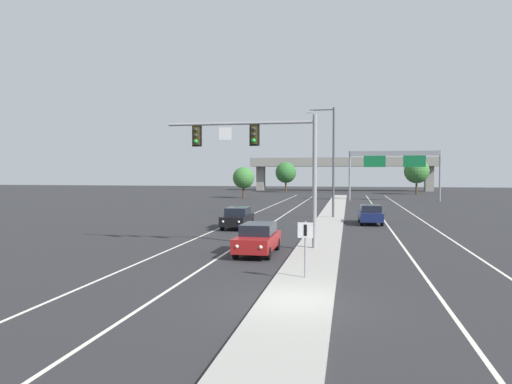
% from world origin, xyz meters
% --- Properties ---
extents(ground_plane, '(260.00, 260.00, 0.00)m').
position_xyz_m(ground_plane, '(0.00, 0.00, 0.00)').
color(ground_plane, '#28282B').
extents(median_island, '(2.40, 110.00, 0.15)m').
position_xyz_m(median_island, '(0.00, 18.00, 0.07)').
color(median_island, '#9E9B93').
rests_on(median_island, ground).
extents(lane_stripe_oncoming_center, '(0.14, 100.00, 0.01)m').
position_xyz_m(lane_stripe_oncoming_center, '(-4.70, 25.00, 0.00)').
color(lane_stripe_oncoming_center, silver).
rests_on(lane_stripe_oncoming_center, ground).
extents(lane_stripe_receding_center, '(0.14, 100.00, 0.01)m').
position_xyz_m(lane_stripe_receding_center, '(4.70, 25.00, 0.00)').
color(lane_stripe_receding_center, silver).
rests_on(lane_stripe_receding_center, ground).
extents(edge_stripe_left, '(0.14, 100.00, 0.01)m').
position_xyz_m(edge_stripe_left, '(-8.00, 25.00, 0.00)').
color(edge_stripe_left, silver).
rests_on(edge_stripe_left, ground).
extents(edge_stripe_right, '(0.14, 100.00, 0.01)m').
position_xyz_m(edge_stripe_right, '(8.00, 25.00, 0.00)').
color(edge_stripe_right, silver).
rests_on(edge_stripe_right, ground).
extents(overhead_signal_mast, '(8.41, 0.44, 7.20)m').
position_xyz_m(overhead_signal_mast, '(-2.91, 10.79, 5.38)').
color(overhead_signal_mast, gray).
rests_on(overhead_signal_mast, median_island).
extents(median_sign_post, '(0.60, 0.10, 2.20)m').
position_xyz_m(median_sign_post, '(0.00, 3.34, 1.59)').
color(median_sign_post, gray).
rests_on(median_sign_post, median_island).
extents(street_lamp_median, '(2.58, 0.28, 10.00)m').
position_xyz_m(street_lamp_median, '(0.00, 29.07, 5.79)').
color(street_lamp_median, '#4C4C51').
rests_on(street_lamp_median, median_island).
extents(car_oncoming_red, '(1.83, 4.47, 1.58)m').
position_xyz_m(car_oncoming_red, '(-2.99, 9.11, 0.82)').
color(car_oncoming_red, maroon).
rests_on(car_oncoming_red, ground).
extents(car_oncoming_black, '(1.89, 4.50, 1.58)m').
position_xyz_m(car_oncoming_black, '(-6.67, 20.14, 0.82)').
color(car_oncoming_black, black).
rests_on(car_oncoming_black, ground).
extents(car_receding_navy, '(1.89, 4.50, 1.58)m').
position_xyz_m(car_receding_navy, '(3.39, 25.20, 0.82)').
color(car_receding_navy, '#141E4C').
rests_on(car_receding_navy, ground).
extents(highway_sign_gantry, '(13.28, 0.42, 7.50)m').
position_xyz_m(highway_sign_gantry, '(8.20, 58.90, 6.16)').
color(highway_sign_gantry, gray).
rests_on(highway_sign_gantry, ground).
extents(overpass_bridge, '(42.40, 6.40, 7.65)m').
position_xyz_m(overpass_bridge, '(0.00, 97.59, 5.78)').
color(overpass_bridge, gray).
rests_on(overpass_bridge, ground).
extents(tree_far_left_b, '(4.48, 4.48, 6.49)m').
position_xyz_m(tree_far_left_b, '(-11.81, 87.33, 4.23)').
color(tree_far_left_b, '#4C3823').
rests_on(tree_far_left_b, ground).
extents(tree_far_right_a, '(4.78, 4.78, 6.92)m').
position_xyz_m(tree_far_right_a, '(14.42, 81.75, 4.52)').
color(tree_far_right_a, '#4C3823').
rests_on(tree_far_right_a, ground).
extents(tree_far_left_a, '(3.56, 3.56, 5.15)m').
position_xyz_m(tree_far_left_a, '(-15.58, 62.33, 3.36)').
color(tree_far_left_a, '#4C3823').
rests_on(tree_far_left_a, ground).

